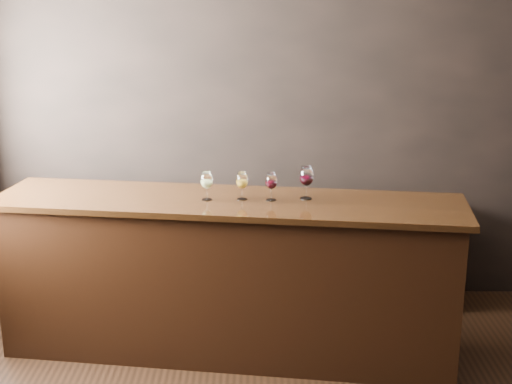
{
  "coord_description": "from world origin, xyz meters",
  "views": [
    {
      "loc": [
        -0.28,
        -3.23,
        2.39
      ],
      "look_at": [
        -0.3,
        1.24,
        1.14
      ],
      "focal_mm": 50.0,
      "sensor_mm": 36.0,
      "label": 1
    }
  ],
  "objects_px": {
    "glass_white": "(207,181)",
    "glass_amber": "(242,181)",
    "glass_red_b": "(306,177)",
    "glass_red_a": "(271,182)",
    "back_bar_shelf": "(317,256)",
    "bar_counter": "(228,279)"
  },
  "relations": [
    {
      "from": "glass_amber",
      "to": "glass_red_b",
      "type": "xyz_separation_m",
      "value": [
        0.42,
        0.02,
        0.02
      ]
    },
    {
      "from": "glass_amber",
      "to": "glass_red_b",
      "type": "relative_size",
      "value": 0.84
    },
    {
      "from": "glass_red_a",
      "to": "bar_counter",
      "type": "bearing_deg",
      "value": 176.63
    },
    {
      "from": "glass_amber",
      "to": "glass_red_b",
      "type": "bearing_deg",
      "value": 2.53
    },
    {
      "from": "bar_counter",
      "to": "glass_amber",
      "type": "distance_m",
      "value": 0.7
    },
    {
      "from": "glass_red_a",
      "to": "glass_red_b",
      "type": "xyz_separation_m",
      "value": [
        0.23,
        0.04,
        0.02
      ]
    },
    {
      "from": "glass_white",
      "to": "glass_red_a",
      "type": "distance_m",
      "value": 0.42
    },
    {
      "from": "bar_counter",
      "to": "glass_red_a",
      "type": "relative_size",
      "value": 16.37
    },
    {
      "from": "glass_red_a",
      "to": "glass_red_b",
      "type": "height_order",
      "value": "glass_red_b"
    },
    {
      "from": "bar_counter",
      "to": "glass_red_b",
      "type": "relative_size",
      "value": 13.72
    },
    {
      "from": "back_bar_shelf",
      "to": "glass_red_a",
      "type": "relative_size",
      "value": 11.86
    },
    {
      "from": "glass_white",
      "to": "glass_amber",
      "type": "height_order",
      "value": "glass_white"
    },
    {
      "from": "glass_white",
      "to": "glass_red_b",
      "type": "height_order",
      "value": "glass_red_b"
    },
    {
      "from": "back_bar_shelf",
      "to": "bar_counter",
      "type": "bearing_deg",
      "value": -129.96
    },
    {
      "from": "glass_white",
      "to": "glass_amber",
      "type": "bearing_deg",
      "value": 2.47
    },
    {
      "from": "bar_counter",
      "to": "glass_amber",
      "type": "height_order",
      "value": "glass_amber"
    },
    {
      "from": "bar_counter",
      "to": "glass_white",
      "type": "relative_size",
      "value": 15.79
    },
    {
      "from": "back_bar_shelf",
      "to": "glass_white",
      "type": "height_order",
      "value": "glass_white"
    },
    {
      "from": "back_bar_shelf",
      "to": "glass_red_b",
      "type": "xyz_separation_m",
      "value": [
        -0.15,
        -0.77,
        0.85
      ]
    },
    {
      "from": "glass_white",
      "to": "glass_amber",
      "type": "relative_size",
      "value": 1.03
    },
    {
      "from": "glass_red_a",
      "to": "glass_red_b",
      "type": "bearing_deg",
      "value": 8.94
    },
    {
      "from": "back_bar_shelf",
      "to": "glass_amber",
      "type": "relative_size",
      "value": 11.78
    }
  ]
}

